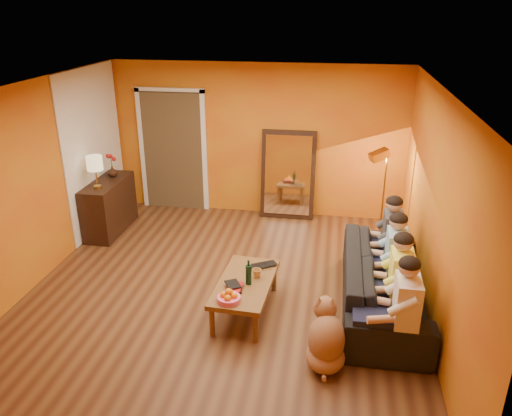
% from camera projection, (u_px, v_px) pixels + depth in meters
% --- Properties ---
extents(room_shell, '(5.00, 5.50, 2.60)m').
position_uv_depth(room_shell, '(227.00, 188.00, 6.34)').
color(room_shell, brown).
rests_on(room_shell, ground).
extents(white_accent, '(0.02, 1.90, 2.58)m').
position_uv_depth(white_accent, '(94.00, 150.00, 7.97)').
color(white_accent, white).
rests_on(white_accent, wall_left).
extents(doorway_recess, '(1.06, 0.30, 2.10)m').
position_uv_depth(doorway_recess, '(175.00, 150.00, 8.90)').
color(doorway_recess, '#3F2D19').
rests_on(doorway_recess, floor).
extents(door_jamb_left, '(0.08, 0.06, 2.20)m').
position_uv_depth(door_jamb_left, '(142.00, 150.00, 8.88)').
color(door_jamb_left, white).
rests_on(door_jamb_left, wall_back).
extents(door_jamb_right, '(0.08, 0.06, 2.20)m').
position_uv_depth(door_jamb_right, '(205.00, 153.00, 8.71)').
color(door_jamb_right, white).
rests_on(door_jamb_right, wall_back).
extents(door_header, '(1.22, 0.06, 0.08)m').
position_uv_depth(door_header, '(169.00, 90.00, 8.38)').
color(door_header, white).
rests_on(door_header, wall_back).
extents(mirror_frame, '(0.92, 0.27, 1.51)m').
position_uv_depth(mirror_frame, '(288.00, 175.00, 8.52)').
color(mirror_frame, black).
rests_on(mirror_frame, floor).
extents(mirror_glass, '(0.78, 0.21, 1.35)m').
position_uv_depth(mirror_glass, '(288.00, 175.00, 8.48)').
color(mirror_glass, white).
rests_on(mirror_glass, mirror_frame).
extents(sideboard, '(0.44, 1.18, 0.85)m').
position_uv_depth(sideboard, '(109.00, 206.00, 8.09)').
color(sideboard, black).
rests_on(sideboard, floor).
extents(table_lamp, '(0.24, 0.24, 0.51)m').
position_uv_depth(table_lamp, '(96.00, 172.00, 7.55)').
color(table_lamp, beige).
rests_on(table_lamp, sideboard).
extents(sofa, '(2.39, 0.93, 0.70)m').
position_uv_depth(sofa, '(383.00, 282.00, 6.05)').
color(sofa, black).
rests_on(sofa, floor).
extents(coffee_table, '(0.69, 1.25, 0.42)m').
position_uv_depth(coffee_table, '(245.00, 296.00, 6.01)').
color(coffee_table, brown).
rests_on(coffee_table, floor).
extents(floor_lamp, '(0.37, 0.33, 1.44)m').
position_uv_depth(floor_lamp, '(383.00, 197.00, 7.67)').
color(floor_lamp, gold).
rests_on(floor_lamp, floor).
extents(dog, '(0.45, 0.66, 0.74)m').
position_uv_depth(dog, '(327.00, 334.00, 5.07)').
color(dog, brown).
rests_on(dog, floor).
extents(person_far_left, '(0.70, 0.44, 1.22)m').
position_uv_depth(person_far_left, '(406.00, 311.00, 5.02)').
color(person_far_left, silver).
rests_on(person_far_left, sofa).
extents(person_mid_left, '(0.70, 0.44, 1.22)m').
position_uv_depth(person_mid_left, '(400.00, 283.00, 5.52)').
color(person_mid_left, '#EBEA4E').
rests_on(person_mid_left, sofa).
extents(person_mid_right, '(0.70, 0.44, 1.22)m').
position_uv_depth(person_mid_right, '(396.00, 260.00, 6.02)').
color(person_mid_right, '#89BAD5').
rests_on(person_mid_right, sofa).
extents(person_far_right, '(0.70, 0.44, 1.22)m').
position_uv_depth(person_far_right, '(392.00, 240.00, 6.53)').
color(person_far_right, '#38383D').
rests_on(person_far_right, sofa).
extents(fruit_bowl, '(0.26, 0.26, 0.16)m').
position_uv_depth(fruit_bowl, '(229.00, 295.00, 5.50)').
color(fruit_bowl, '#E75187').
rests_on(fruit_bowl, coffee_table).
extents(wine_bottle, '(0.07, 0.07, 0.31)m').
position_uv_depth(wine_bottle, '(249.00, 272.00, 5.81)').
color(wine_bottle, black).
rests_on(wine_bottle, coffee_table).
extents(tumbler, '(0.14, 0.14, 0.10)m').
position_uv_depth(tumbler, '(257.00, 273.00, 6.00)').
color(tumbler, '#B27F3F').
rests_on(tumbler, coffee_table).
extents(laptop, '(0.41, 0.37, 0.03)m').
position_uv_depth(laptop, '(265.00, 267.00, 6.21)').
color(laptop, black).
rests_on(laptop, coffee_table).
extents(book_lower, '(0.22, 0.27, 0.02)m').
position_uv_depth(book_lower, '(227.00, 288.00, 5.77)').
color(book_lower, black).
rests_on(book_lower, coffee_table).
extents(book_mid, '(0.18, 0.24, 0.02)m').
position_uv_depth(book_mid, '(228.00, 286.00, 5.77)').
color(book_mid, '#A31214').
rests_on(book_mid, book_lower).
extents(book_upper, '(0.23, 0.25, 0.02)m').
position_uv_depth(book_upper, '(227.00, 286.00, 5.74)').
color(book_upper, black).
rests_on(book_upper, book_mid).
extents(vase, '(0.17, 0.17, 0.17)m').
position_uv_depth(vase, '(112.00, 171.00, 8.12)').
color(vase, black).
rests_on(vase, sideboard).
extents(flowers, '(0.17, 0.17, 0.39)m').
position_uv_depth(flowers, '(111.00, 158.00, 8.03)').
color(flowers, '#A31214').
rests_on(flowers, vase).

